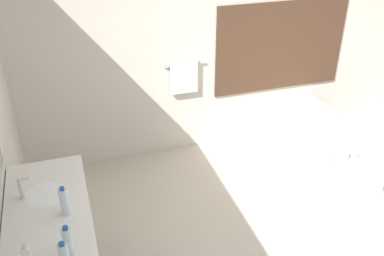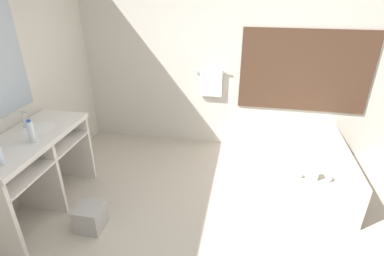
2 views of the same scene
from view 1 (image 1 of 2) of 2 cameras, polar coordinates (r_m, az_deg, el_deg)
name	(u,v)px [view 1 (image 1 of 2)]	position (r m, az deg, el deg)	size (l,w,h in m)	color
wall_back_with_blinds	(209,42)	(5.02, 2.33, 11.43)	(7.40, 0.13, 2.70)	silver
vanity_counter	(53,235)	(3.44, -18.05, -13.41)	(0.60, 1.35, 0.90)	white
sink_faucet	(21,189)	(3.40, -21.84, -7.56)	(0.09, 0.04, 0.18)	silver
bathtub	(305,144)	(5.19, 14.86, -2.02)	(1.02, 1.58, 0.62)	silver
water_bottle_1	(68,242)	(2.83, -16.22, -14.36)	(0.06, 0.06, 0.23)	silver
water_bottle_2	(64,201)	(3.14, -16.66, -9.37)	(0.06, 0.06, 0.23)	silver
soap_dispenser	(27,255)	(2.89, -21.16, -15.55)	(0.06, 0.06, 0.16)	white
bath_mat	(379,237)	(4.56, 23.68, -13.14)	(0.50, 0.74, 0.02)	white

